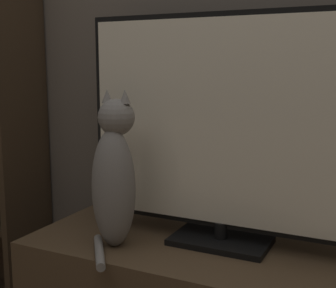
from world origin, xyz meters
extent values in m
cube|color=#60564C|center=(0.00, 1.22, 1.30)|extent=(4.80, 0.05, 2.60)
cube|color=black|center=(0.06, 0.99, 0.50)|extent=(0.33, 0.20, 0.02)
cylinder|color=black|center=(0.06, 0.99, 0.53)|extent=(0.04, 0.04, 0.06)
cube|color=black|center=(0.06, 1.00, 0.90)|extent=(0.97, 0.02, 0.71)
cube|color=silver|center=(0.06, 0.99, 0.90)|extent=(0.94, 0.01, 0.67)
ellipsoid|color=gray|center=(-0.25, 0.82, 0.68)|extent=(0.15, 0.14, 0.40)
ellipsoid|color=black|center=(-0.26, 0.86, 0.66)|extent=(0.08, 0.05, 0.22)
sphere|color=gray|center=(-0.26, 0.84, 0.92)|extent=(0.13, 0.13, 0.12)
cone|color=gray|center=(-0.29, 0.84, 0.98)|extent=(0.04, 0.04, 0.05)
cone|color=gray|center=(-0.22, 0.84, 0.98)|extent=(0.04, 0.04, 0.05)
cylinder|color=gray|center=(-0.25, 0.72, 0.50)|extent=(0.16, 0.21, 0.03)
cube|color=#3D2D1E|center=(-0.85, 1.05, 0.94)|extent=(0.03, 0.28, 1.89)
camera|label=1|loc=(0.56, -0.44, 1.08)|focal=50.00mm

